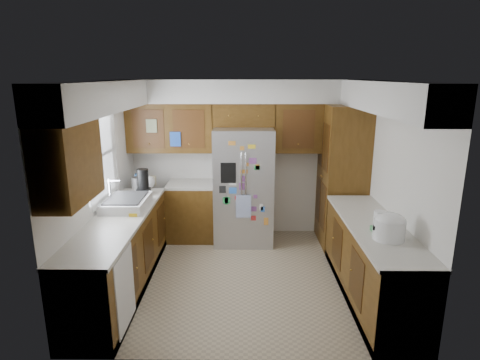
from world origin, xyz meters
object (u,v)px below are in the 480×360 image
paper_towel (379,224)px  fridge (244,186)px  rice_cooker (389,226)px  pantry (342,176)px

paper_towel → fridge: bearing=125.0°
paper_towel → rice_cooker: bearing=-44.8°
rice_cooker → pantry: bearing=90.0°
fridge → rice_cooker: 2.59m
fridge → rice_cooker: size_ratio=5.49×
pantry → fridge: size_ratio=1.19×
rice_cooker → paper_towel: 0.11m
rice_cooker → fridge: bearing=125.4°
pantry → fridge: (-1.50, 0.05, -0.17)m
fridge → rice_cooker: fridge is taller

